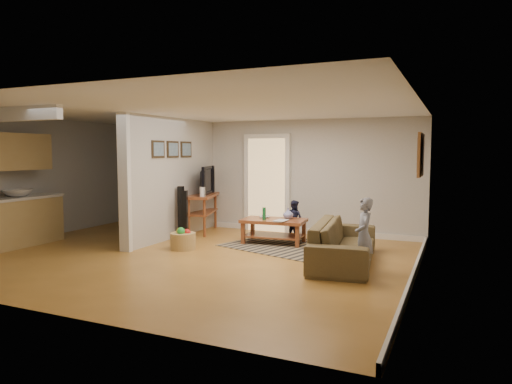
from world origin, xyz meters
TOP-DOWN VIEW (x-y plane):
  - ground at (0.00, 0.00)m, footprint 7.50×7.50m
  - room_shell at (-1.07, 0.43)m, footprint 7.54×6.02m
  - area_rug at (1.38, 1.48)m, footprint 2.71×2.30m
  - sofa at (2.60, 0.66)m, footprint 1.17×2.39m
  - coffee_table at (0.99, 1.68)m, footprint 1.29×0.82m
  - tv_console at (-0.93, 2.20)m, footprint 0.90×1.45m
  - speaker_left at (-0.77, 1.20)m, footprint 0.13×0.13m
  - speaker_right at (-1.00, 1.40)m, footprint 0.12×0.12m
  - toy_basket at (-0.36, 0.47)m, footprint 0.47×0.47m
  - child at (3.00, 0.20)m, footprint 0.38×0.47m
  - toddler at (1.18, 2.28)m, footprint 0.48×0.43m

SIDE VIEW (x-z plane):
  - ground at x=0.00m, z-range 0.00..0.00m
  - sofa at x=2.60m, z-range -0.34..0.34m
  - child at x=3.00m, z-range -0.56..0.56m
  - toddler at x=1.18m, z-range -0.40..0.40m
  - area_rug at x=1.38m, z-range 0.00..0.01m
  - toy_basket at x=-0.36m, z-range -0.04..0.38m
  - coffee_table at x=0.99m, z-range 0.01..0.74m
  - speaker_left at x=-0.77m, z-range 0.00..1.02m
  - speaker_right at x=-1.00m, z-range 0.00..1.09m
  - tv_console at x=-0.93m, z-range 0.19..1.36m
  - room_shell at x=-1.07m, z-range 0.20..2.72m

